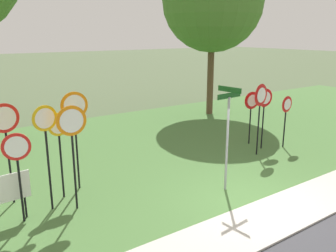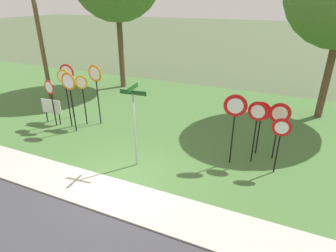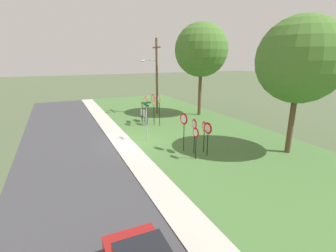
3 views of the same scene
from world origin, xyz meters
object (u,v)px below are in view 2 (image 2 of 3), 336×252
at_px(stop_sign_far_center, 82,90).
at_px(yield_sign_near_left, 257,118).
at_px(yield_sign_near_right, 261,116).
at_px(yield_sign_far_right, 281,134).
at_px(stop_sign_far_right, 65,87).
at_px(stop_sign_near_right, 70,89).
at_px(yield_sign_center, 235,113).
at_px(utility_pole, 35,21).
at_px(notice_board, 52,108).
at_px(yield_sign_far_left, 279,118).
at_px(stop_sign_near_left, 96,82).
at_px(stop_sign_center_tall, 68,79).
at_px(street_name_post, 134,120).
at_px(stop_sign_far_left, 50,94).

bearing_deg(stop_sign_far_center, yield_sign_near_left, -12.93).
xyz_separation_m(yield_sign_near_right, yield_sign_far_right, (0.79, -1.12, -0.08)).
xyz_separation_m(stop_sign_far_right, yield_sign_near_left, (8.50, 0.25, -0.20)).
distance_m(stop_sign_near_right, yield_sign_center, 7.22).
xyz_separation_m(stop_sign_far_right, utility_pole, (-3.99, 2.59, 2.51)).
relative_size(yield_sign_far_right, notice_board, 1.69).
xyz_separation_m(stop_sign_near_right, notice_board, (-1.61, 0.28, -1.21)).
height_order(stop_sign_far_center, yield_sign_far_left, stop_sign_far_center).
bearing_deg(stop_sign_near_left, stop_sign_center_tall, -179.22).
distance_m(stop_sign_far_right, street_name_post, 4.92).
bearing_deg(yield_sign_far_right, stop_sign_near_right, 177.98).
bearing_deg(notice_board, stop_sign_far_right, -1.43).
xyz_separation_m(yield_sign_far_right, utility_pole, (-13.35, 2.74, 2.97)).
distance_m(yield_sign_far_left, utility_pole, 13.62).
bearing_deg(stop_sign_near_right, yield_sign_far_left, 9.52).
height_order(yield_sign_near_left, utility_pole, utility_pole).
relative_size(stop_sign_far_right, notice_board, 2.25).
bearing_deg(yield_sign_far_right, yield_sign_near_right, 122.06).
xyz_separation_m(stop_sign_near_right, street_name_post, (4.06, -1.36, -0.23)).
relative_size(stop_sign_near_left, street_name_post, 0.95).
height_order(utility_pole, notice_board, utility_pole).
bearing_deg(yield_sign_near_left, stop_sign_near_left, -177.42).
bearing_deg(stop_sign_far_left, yield_sign_near_left, 13.12).
distance_m(stop_sign_center_tall, yield_sign_far_left, 9.97).
xyz_separation_m(stop_sign_far_center, yield_sign_far_left, (8.72, 0.31, -0.06)).
bearing_deg(stop_sign_center_tall, stop_sign_near_right, -55.09).
height_order(yield_sign_near_right, utility_pole, utility_pole).
xyz_separation_m(stop_sign_far_right, yield_sign_near_right, (8.57, 0.97, -0.38)).
xyz_separation_m(stop_sign_near_right, yield_sign_near_left, (7.94, 0.58, -0.23)).
relative_size(street_name_post, utility_pole, 0.37).
bearing_deg(yield_sign_center, yield_sign_near_left, 20.11).
relative_size(stop_sign_far_left, street_name_post, 0.74).
relative_size(stop_sign_near_left, stop_sign_center_tall, 1.05).
xyz_separation_m(stop_sign_near_right, yield_sign_center, (7.22, 0.17, 0.00)).
bearing_deg(street_name_post, stop_sign_far_right, 154.30).
height_order(stop_sign_near_right, utility_pole, utility_pole).
bearing_deg(yield_sign_near_right, yield_sign_far_right, -44.58).
bearing_deg(yield_sign_near_right, stop_sign_center_tall, -170.00).
distance_m(yield_sign_near_right, yield_sign_center, 1.44).
relative_size(yield_sign_near_right, yield_sign_center, 0.81).
distance_m(yield_sign_near_right, yield_sign_far_left, 0.66).
relative_size(yield_sign_center, notice_board, 2.18).
bearing_deg(stop_sign_near_right, stop_sign_far_center, 95.90).
height_order(stop_sign_near_left, yield_sign_center, stop_sign_near_left).
xyz_separation_m(stop_sign_near_left, yield_sign_center, (6.69, -1.01, -0.10)).
xyz_separation_m(yield_sign_far_left, utility_pole, (-13.21, 1.76, 2.81)).
bearing_deg(street_name_post, stop_sign_near_left, 138.71).
distance_m(stop_sign_near_left, yield_sign_far_right, 8.36).
relative_size(stop_sign_far_center, yield_sign_near_left, 1.01).
bearing_deg(yield_sign_far_right, street_name_post, -165.17).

